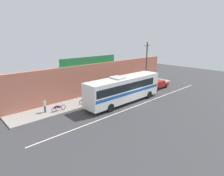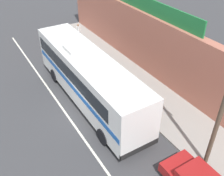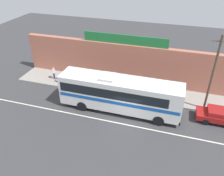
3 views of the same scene
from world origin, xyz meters
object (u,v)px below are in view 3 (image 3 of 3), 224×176
parked_car (220,116)px  motorcycle_orange (91,84)px  motorcycle_purple (61,80)px  utility_pole (213,74)px  intercity_bus (119,93)px  pedestrian_by_curb (54,72)px

parked_car → motorcycle_orange: 14.05m
motorcycle_purple → utility_pole: bearing=-1.2°
intercity_bus → parked_car: intercity_bus is taller
motorcycle_purple → pedestrian_by_curb: (-1.37, 0.69, 0.52)m
pedestrian_by_curb → motorcycle_orange: bearing=-6.7°
utility_pole → motorcycle_purple: 16.92m
intercity_bus → parked_car: 9.81m
parked_car → pedestrian_by_curb: size_ratio=2.67×
parked_car → motorcycle_purple: size_ratio=2.36×
parked_car → motorcycle_purple: parked_car is taller
pedestrian_by_curb → parked_car: bearing=-8.1°
intercity_bus → pedestrian_by_curb: 10.27m
motorcycle_orange → pedestrian_by_curb: 5.36m
intercity_bus → motorcycle_orange: (-4.22, 3.11, -1.50)m
intercity_bus → pedestrian_by_curb: (-9.52, 3.73, -0.98)m
utility_pole → parked_car: bearing=-52.4°
motorcycle_orange → pedestrian_by_curb: pedestrian_by_curb is taller
motorcycle_orange → pedestrian_by_curb: bearing=173.3°
motorcycle_purple → motorcycle_orange: 3.93m
intercity_bus → motorcycle_orange: 5.45m
utility_pole → pedestrian_by_curb: size_ratio=4.76×
parked_car → utility_pole: utility_pole is taller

